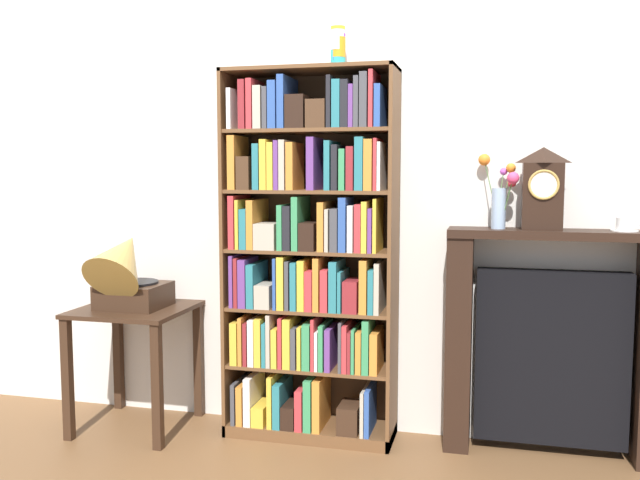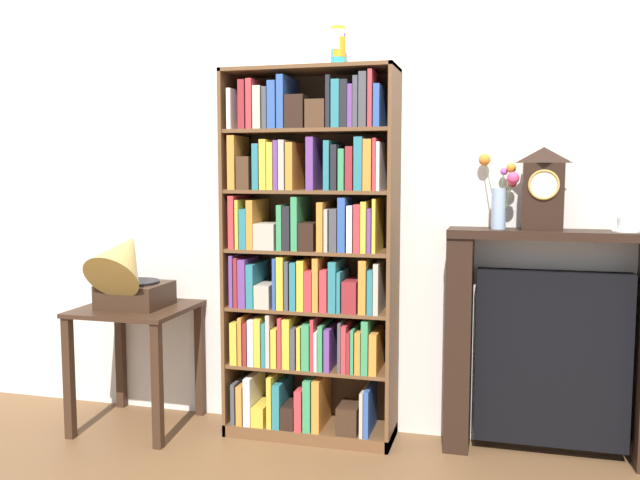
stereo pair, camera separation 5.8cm
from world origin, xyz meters
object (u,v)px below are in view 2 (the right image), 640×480
side_table_left (137,334)px  fireplace_mantel (552,346)px  gramophone (127,270)px  teacup_with_saucer (626,226)px  bookshelf (308,261)px  mantel_clock (543,189)px  flower_vase (501,194)px  cup_stack (338,47)px

side_table_left → fireplace_mantel: fireplace_mantel is taller
gramophone → teacup_with_saucer: size_ratio=3.82×
side_table_left → gramophone: 0.36m
bookshelf → teacup_with_saucer: bookshelf is taller
gramophone → fireplace_mantel: gramophone is taller
mantel_clock → bookshelf: bearing=-177.7°
bookshelf → mantel_clock: bearing=2.3°
side_table_left → mantel_clock: 2.16m
side_table_left → gramophone: (0.00, -0.07, 0.35)m
side_table_left → teacup_with_saucer: (2.38, 0.16, 0.61)m
mantel_clock → teacup_with_saucer: 0.40m
side_table_left → flower_vase: 1.98m
fireplace_mantel → side_table_left: bearing=-175.2°
flower_vase → teacup_with_saucer: 0.56m
bookshelf → cup_stack: cup_stack is taller
bookshelf → side_table_left: (-0.91, -0.11, -0.40)m
bookshelf → teacup_with_saucer: 1.48m
side_table_left → mantel_clock: size_ratio=1.69×
cup_stack → fireplace_mantel: size_ratio=0.18×
cup_stack → gramophone: bearing=-167.8°
side_table_left → gramophone: bearing=-90.0°
side_table_left → teacup_with_saucer: teacup_with_saucer is taller
bookshelf → mantel_clock: bookshelf is taller
fireplace_mantel → bookshelf: bearing=-176.8°
cup_stack → fireplace_mantel: bearing=1.3°
cup_stack → flower_vase: size_ratio=0.56×
flower_vase → teacup_with_saucer: size_ratio=2.83×
cup_stack → bookshelf: bearing=-163.8°
gramophone → flower_vase: 1.89m
fireplace_mantel → teacup_with_saucer: teacup_with_saucer is taller
fireplace_mantel → teacup_with_saucer: 0.65m
cup_stack → side_table_left: bearing=-171.7°
side_table_left → fireplace_mantel: (2.08, 0.18, 0.03)m
flower_vase → teacup_with_saucer: bearing=-1.0°
bookshelf → teacup_with_saucer: (1.47, 0.05, 0.20)m
teacup_with_saucer → cup_stack: bearing=-179.7°
cup_stack → gramophone: 1.54m
gramophone → fireplace_mantel: (2.08, 0.25, -0.32)m
side_table_left → fireplace_mantel: bearing=4.8°
bookshelf → gramophone: size_ratio=3.87×
side_table_left → mantel_clock: bearing=4.4°
mantel_clock → flower_vase: size_ratio=1.08×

